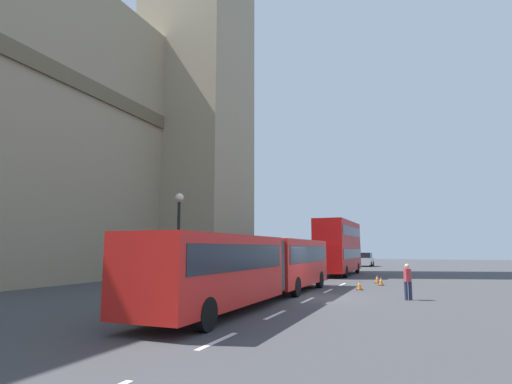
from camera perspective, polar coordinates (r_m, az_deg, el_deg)
The scene contains 10 objects.
ground_plane at distance 21.22m, azimuth 8.14°, elevation -14.34°, with size 160.00×160.00×0.00m, color #424244.
lane_centre_marking at distance 17.77m, azimuth 5.25°, elevation -15.64°, with size 25.20×0.16×0.01m.
articulated_bus at distance 19.42m, azimuth 0.50°, elevation -9.85°, with size 17.74×2.54×2.90m.
double_decker_bus at distance 38.84m, azimuth 11.48°, elevation -7.29°, with size 10.67×2.54×4.90m.
sedan_lead at distance 58.67m, azimuth 15.02°, elevation -9.09°, with size 4.40×1.86×1.85m.
traffic_cone_west at distance 25.34m, azimuth 14.23°, elevation -12.47°, with size 0.36×0.36×0.58m.
traffic_cone_middle at distance 28.83m, azimuth 17.05°, elevation -11.78°, with size 0.36×0.36×0.58m.
traffic_cone_east at distance 30.66m, azimuth 16.55°, elevation -11.55°, with size 0.36×0.36×0.58m.
street_lamp at distance 21.51m, azimuth -10.78°, elevation -6.03°, with size 0.44×0.44×5.27m.
pedestrian_near_cones at distance 21.06m, azimuth 20.41°, elevation -11.48°, with size 0.46×0.36×1.69m.
Camera 1 is at (-20.46, -5.09, 2.41)m, focal length 28.66 mm.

